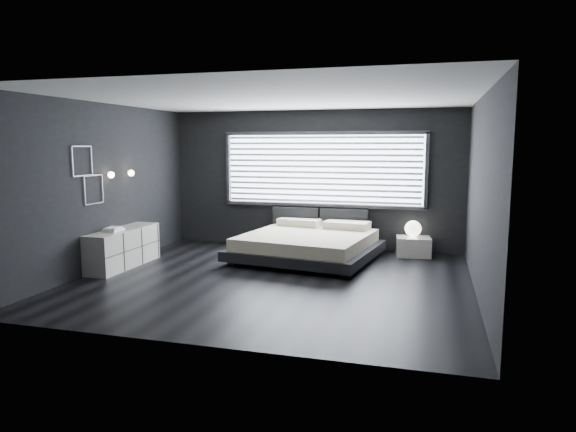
# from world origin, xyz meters

# --- Properties ---
(room) EXTENTS (6.04, 6.00, 2.80)m
(room) POSITION_xyz_m (0.00, 0.00, 1.40)
(room) COLOR black
(room) RESTS_ON ground
(window) EXTENTS (4.14, 0.09, 1.52)m
(window) POSITION_xyz_m (0.20, 2.70, 1.61)
(window) COLOR white
(window) RESTS_ON ground
(headboard) EXTENTS (1.96, 0.16, 0.52)m
(headboard) POSITION_xyz_m (0.17, 2.64, 0.57)
(headboard) COLOR black
(headboard) RESTS_ON ground
(sconce_near) EXTENTS (0.18, 0.11, 0.11)m
(sconce_near) POSITION_xyz_m (-2.88, 0.05, 1.60)
(sconce_near) COLOR silver
(sconce_near) RESTS_ON ground
(sconce_far) EXTENTS (0.18, 0.11, 0.11)m
(sconce_far) POSITION_xyz_m (-2.88, 0.65, 1.60)
(sconce_far) COLOR silver
(sconce_far) RESTS_ON ground
(wall_art_upper) EXTENTS (0.01, 0.48, 0.48)m
(wall_art_upper) POSITION_xyz_m (-2.98, -0.55, 1.85)
(wall_art_upper) COLOR #47474C
(wall_art_upper) RESTS_ON ground
(wall_art_lower) EXTENTS (0.01, 0.48, 0.48)m
(wall_art_lower) POSITION_xyz_m (-2.98, -0.30, 1.38)
(wall_art_lower) COLOR #47474C
(wall_art_lower) RESTS_ON ground
(bed) EXTENTS (2.72, 2.63, 0.62)m
(bed) POSITION_xyz_m (0.17, 1.60, 0.29)
(bed) COLOR black
(bed) RESTS_ON ground
(nightstand) EXTENTS (0.68, 0.59, 0.36)m
(nightstand) POSITION_xyz_m (2.05, 2.41, 0.18)
(nightstand) COLOR beige
(nightstand) RESTS_ON ground
(orb_lamp) EXTENTS (0.31, 0.31, 0.31)m
(orb_lamp) POSITION_xyz_m (2.03, 2.45, 0.52)
(orb_lamp) COLOR white
(orb_lamp) RESTS_ON nightstand
(dresser) EXTENTS (0.48, 1.66, 0.66)m
(dresser) POSITION_xyz_m (-2.78, 0.15, 0.33)
(dresser) COLOR beige
(dresser) RESTS_ON ground
(book_stack) EXTENTS (0.25, 0.33, 0.07)m
(book_stack) POSITION_xyz_m (-2.80, -0.07, 0.69)
(book_stack) COLOR white
(book_stack) RESTS_ON dresser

